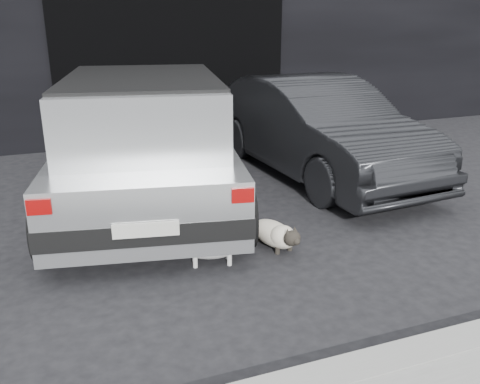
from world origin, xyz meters
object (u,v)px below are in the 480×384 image
object	(u,v)px
silver_hatchback	(145,135)
cat_white	(216,245)
cat_siamese	(277,235)
second_car	(316,127)

from	to	relation	value
silver_hatchback	cat_white	world-z (taller)	silver_hatchback
cat_siamese	second_car	bearing A→B (deg)	-137.57
silver_hatchback	cat_white	distance (m)	1.93
second_car	cat_white	world-z (taller)	second_car
second_car	cat_siamese	size ratio (longest dim) A/B	4.77
silver_hatchback	second_car	size ratio (longest dim) A/B	1.08
silver_hatchback	cat_siamese	xyz separation A→B (m)	(0.93, -1.69, -0.70)
silver_hatchback	cat_siamese	size ratio (longest dim) A/B	5.16
second_car	cat_siamese	bearing A→B (deg)	-130.68
cat_siamese	cat_white	bearing A→B (deg)	-2.17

